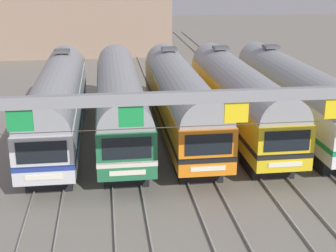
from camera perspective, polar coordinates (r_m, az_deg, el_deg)
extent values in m
plane|color=gray|center=(32.26, 1.32, -1.13)|extent=(160.00, 160.00, 0.00)
cube|color=gray|center=(48.39, -11.75, 5.20)|extent=(0.07, 70.00, 0.15)
cube|color=gray|center=(48.30, -10.05, 5.28)|extent=(0.07, 70.00, 0.15)
cube|color=gray|center=(48.25, -7.17, 5.40)|extent=(0.07, 70.00, 0.15)
cube|color=gray|center=(48.27, -5.46, 5.47)|extent=(0.07, 70.00, 0.15)
cube|color=gray|center=(48.41, -2.59, 5.57)|extent=(0.07, 70.00, 0.15)
cube|color=gray|center=(48.55, -0.90, 5.62)|extent=(0.07, 70.00, 0.15)
cube|color=gray|center=(48.88, 1.93, 5.70)|extent=(0.07, 70.00, 0.15)
cube|color=gray|center=(49.13, 3.59, 5.74)|extent=(0.07, 70.00, 0.15)
cube|color=gray|center=(49.64, 6.34, 5.80)|extent=(0.07, 70.00, 0.15)
cube|color=gray|center=(50.00, 7.95, 5.82)|extent=(0.07, 70.00, 0.15)
cube|color=silver|center=(31.38, -12.69, 2.13)|extent=(2.85, 18.00, 2.35)
cube|color=navy|center=(31.48, -12.65, 1.51)|extent=(2.88, 18.02, 0.28)
cylinder|color=gray|center=(31.08, -12.84, 4.21)|extent=(2.74, 17.64, 2.74)
cube|color=black|center=(22.72, -14.59, -3.02)|extent=(2.28, 0.06, 1.03)
cube|color=silver|center=(23.18, -14.35, -5.84)|extent=(1.71, 0.05, 0.24)
cube|color=black|center=(26.03, -13.55, -5.32)|extent=(2.28, 2.60, 1.05)
cube|color=black|center=(37.88, -11.75, 2.29)|extent=(2.28, 2.60, 1.05)
cube|color=#4C4C51|center=(35.69, -12.34, 8.57)|extent=(1.10, 1.10, 0.20)
cube|color=#236B42|center=(31.25, -5.65, 2.42)|extent=(2.85, 18.00, 2.35)
cube|color=silver|center=(31.34, -5.63, 1.80)|extent=(2.88, 18.02, 0.28)
cylinder|color=gray|center=(30.95, -5.72, 4.52)|extent=(2.74, 17.64, 2.74)
cube|color=black|center=(22.53, -4.84, -2.65)|extent=(2.28, 0.06, 1.03)
cube|color=silver|center=(23.00, -4.76, -5.49)|extent=(1.71, 0.05, 0.24)
cube|color=black|center=(25.87, -5.02, -5.00)|extent=(2.28, 2.60, 1.05)
cube|color=black|center=(37.77, -5.92, 2.53)|extent=(2.28, 2.60, 1.05)
cube|color=orange|center=(31.59, 1.35, 2.68)|extent=(2.85, 18.00, 2.35)
cube|color=black|center=(31.68, 1.35, 2.07)|extent=(2.88, 18.02, 0.28)
cylinder|color=gray|center=(31.29, 1.37, 4.76)|extent=(2.74, 17.64, 2.74)
cube|color=black|center=(23.00, 4.79, -2.20)|extent=(2.28, 0.06, 1.03)
cube|color=silver|center=(23.45, 4.71, -5.00)|extent=(1.71, 0.05, 0.24)
cube|color=black|center=(26.28, 3.42, -4.58)|extent=(2.28, 2.60, 1.05)
cube|color=black|center=(38.05, -0.11, 2.75)|extent=(2.28, 2.60, 1.05)
cube|color=#4C4C51|center=(35.88, 0.14, 9.03)|extent=(1.10, 1.10, 0.20)
cube|color=gold|center=(32.38, 8.11, 2.90)|extent=(2.85, 18.00, 2.35)
cube|color=black|center=(32.48, 8.08, 2.30)|extent=(2.88, 18.02, 0.28)
cylinder|color=gray|center=(32.09, 8.20, 4.92)|extent=(2.74, 17.64, 2.74)
cube|color=black|center=(24.08, 13.78, -1.73)|extent=(2.28, 0.06, 1.03)
cube|color=silver|center=(24.52, 13.57, -4.41)|extent=(1.71, 0.05, 0.24)
cube|color=black|center=(27.23, 11.43, -4.08)|extent=(2.28, 2.60, 1.05)
cube|color=black|center=(38.71, 5.55, 2.94)|extent=(2.28, 2.60, 1.05)
cube|color=#4C4C51|center=(36.58, 6.21, 9.11)|extent=(1.10, 1.10, 0.20)
cube|color=white|center=(33.60, 14.46, 3.06)|extent=(2.85, 18.00, 2.35)
cube|color=#198C4C|center=(33.69, 14.41, 2.48)|extent=(2.88, 18.02, 0.28)
cylinder|color=gray|center=(33.33, 14.62, 5.01)|extent=(2.74, 17.64, 2.74)
cube|color=black|center=(28.67, 18.75, -3.56)|extent=(2.28, 2.60, 1.05)
cube|color=black|center=(39.74, 10.98, 3.09)|extent=(2.28, 2.60, 1.05)
cube|color=#4C4C51|center=(37.67, 11.98, 9.08)|extent=(1.10, 1.10, 0.20)
cube|color=gray|center=(17.78, 8.10, 3.54)|extent=(20.20, 0.32, 0.44)
cube|color=#198C3F|center=(17.58, -16.98, 0.64)|extent=(0.90, 0.08, 0.80)
cube|color=#198C3F|center=(17.34, -4.35, 1.16)|extent=(0.90, 0.08, 0.80)
cube|color=yellow|center=(17.95, 8.02, 1.63)|extent=(0.90, 0.08, 0.80)
cube|color=yellow|center=(19.31, 19.11, 1.98)|extent=(0.90, 0.08, 0.80)
cylinder|color=#3F382D|center=(18.09, 7.95, 0.17)|extent=(20.20, 0.03, 0.03)
cube|color=gray|center=(64.51, -11.99, 11.62)|extent=(26.16, 10.00, 7.30)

